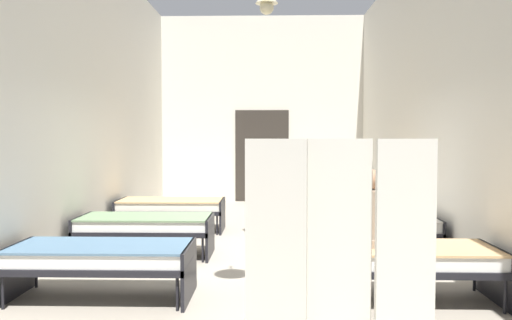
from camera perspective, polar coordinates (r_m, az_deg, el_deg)
ground_plane at (r=7.31m, az=0.03°, el=-11.26°), size 5.88×12.82×0.10m
room_shell at (r=8.32m, az=0.24°, el=7.67°), size 5.68×12.42×4.86m
bed_left_row_0 at (r=5.63m, az=-17.17°, el=-10.52°), size 1.90×0.84×0.57m
bed_right_row_0 at (r=5.53m, az=16.54°, el=-10.75°), size 1.90×0.84×0.57m
bed_left_row_1 at (r=7.42m, az=-12.45°, el=-7.26°), size 1.90×0.84×0.57m
bed_right_row_1 at (r=7.34m, az=12.65°, el=-7.37°), size 1.90×0.84×0.57m
bed_left_row_2 at (r=9.25m, az=-9.61°, el=-5.26°), size 1.90×0.84×0.57m
bed_right_row_2 at (r=9.19m, az=10.34°, el=-5.32°), size 1.90×0.84×0.57m
nurse_near_aisle at (r=9.53m, az=1.30°, el=-4.44°), size 0.52×0.52×1.49m
nurse_mid_aisle at (r=11.24m, az=1.05°, el=-3.35°), size 0.52×0.52×1.49m
nurse_far_aisle at (r=5.03m, az=3.22°, el=-10.95°), size 0.52×0.52×1.49m
patient_seated_primary at (r=5.45m, az=12.79°, el=-6.30°), size 0.44×0.44×0.80m
privacy_screen at (r=3.39m, az=9.50°, el=-12.10°), size 1.25×0.17×1.70m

